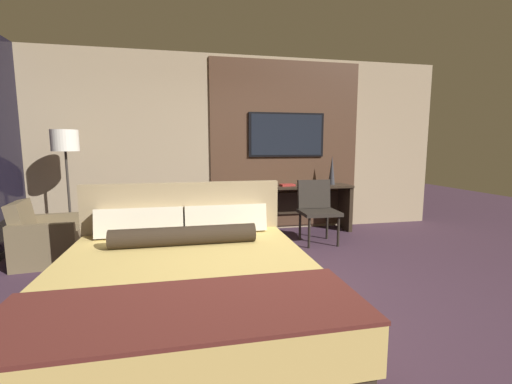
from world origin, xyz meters
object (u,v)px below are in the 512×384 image
floor_lamp (65,150)px  desk_chair (317,205)px  armchair_by_window (46,241)px  tv (287,135)px  vase_tall (332,170)px  book (287,185)px  bed (186,287)px  desk (289,200)px

floor_lamp → desk_chair: bearing=-6.2°
armchair_by_window → tv: bearing=-79.7°
desk_chair → vase_tall: bearing=52.4°
desk_chair → armchair_by_window: size_ratio=1.14×
tv → book: bearing=-102.6°
armchair_by_window → desk_chair: bearing=-93.9°
bed → book: (1.61, 2.56, 0.48)m
desk → armchair_by_window: (-3.30, -0.81, -0.26)m
desk → armchair_by_window: desk is taller
tv → armchair_by_window: 3.69m
bed → desk: (1.67, 2.63, 0.23)m
armchair_by_window → book: 3.37m
book → bed: bearing=-122.3°
desk → tv: tv is taller
armchair_by_window → book: book is taller
desk_chair → tv: bearing=105.4°
vase_tall → book: vase_tall is taller
desk → book: book is taller
bed → desk_chair: size_ratio=2.49×
bed → desk: 3.12m
armchair_by_window → floor_lamp: floor_lamp is taller
desk → floor_lamp: bearing=-175.1°
bed → desk_chair: 2.74m
tv → book: tv is taller
bed → tv: 3.51m
book → armchair_by_window: bearing=-167.1°
desk_chair → book: size_ratio=3.87×
armchair_by_window → floor_lamp: 1.21m
bed → book: 3.06m
bed → book: bed is taller
floor_lamp → vase_tall: 3.92m
vase_tall → floor_lamp: bearing=-176.2°
bed → vase_tall: bearing=47.5°
vase_tall → book: bearing=-176.3°
tv → book: (-0.06, -0.26, -0.79)m
bed → tv: bearing=59.3°
desk → vase_tall: vase_tall is taller
bed → vase_tall: 3.60m
tv → armchair_by_window: bearing=-163.2°
tv → desk_chair: (0.21, -0.83, -1.03)m
desk → tv: size_ratio=1.57×
armchair_by_window → vase_tall: bearing=-85.4°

